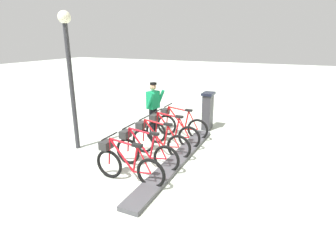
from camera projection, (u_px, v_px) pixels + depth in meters
ground_plane at (177, 162)px, 6.75m from camera, size 60.00×60.00×0.00m
dock_rail_base at (177, 160)px, 6.73m from camera, size 0.44×4.61×0.10m
payment_kiosk at (208, 110)px, 9.03m from camera, size 0.36×0.52×1.28m
bike_docked_0 at (180, 124)px, 8.35m from camera, size 1.72×0.54×1.02m
bike_docked_1 at (170, 131)px, 7.69m from camera, size 1.72×0.54×1.02m
bike_docked_2 at (158, 140)px, 7.02m from camera, size 1.72×0.54×1.02m
bike_docked_3 at (144, 151)px, 6.36m from camera, size 1.72×0.54×1.02m
bike_docked_4 at (126, 164)px, 5.70m from camera, size 1.72×0.54×1.02m
worker_near_rack at (153, 106)px, 8.67m from camera, size 0.55×0.68×1.66m
lamp_post at (69, 61)px, 6.92m from camera, size 0.32×0.32×3.67m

